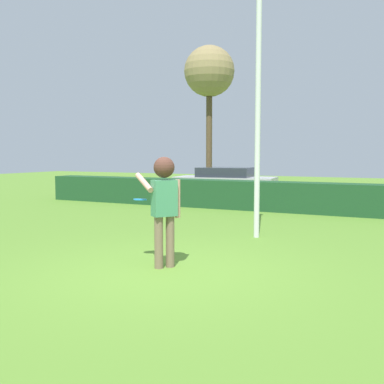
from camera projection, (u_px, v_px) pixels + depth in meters
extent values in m
plane|color=#5C8A2E|center=(166.00, 271.00, 7.08)|extent=(60.00, 60.00, 0.00)
cylinder|color=#7D6550|center=(159.00, 242.00, 7.23)|extent=(0.14, 0.14, 0.84)
cylinder|color=#7D6550|center=(170.00, 241.00, 7.32)|extent=(0.14, 0.14, 0.84)
cube|color=#428A62|center=(164.00, 198.00, 7.21)|extent=(0.40, 0.44, 0.58)
cylinder|color=tan|center=(144.00, 182.00, 7.34)|extent=(0.54, 0.44, 0.30)
cylinder|color=tan|center=(178.00, 199.00, 7.32)|extent=(0.09, 0.09, 0.62)
sphere|color=tan|center=(164.00, 169.00, 7.17)|extent=(0.22, 0.22, 0.22)
sphere|color=#4D2C23|center=(164.00, 167.00, 7.17)|extent=(0.34, 0.34, 0.34)
cylinder|color=#268CE5|center=(140.00, 199.00, 7.74)|extent=(0.23, 0.23, 0.04)
cylinder|color=silver|center=(258.00, 94.00, 9.68)|extent=(0.12, 0.12, 6.21)
cube|color=#1D4725|center=(292.00, 197.00, 14.23)|extent=(18.78, 0.90, 0.94)
cube|color=#B7B7BC|center=(225.00, 183.00, 19.14)|extent=(4.36, 2.14, 0.55)
cube|color=#2D333D|center=(225.00, 172.00, 19.10)|extent=(2.36, 1.79, 0.40)
cylinder|color=black|center=(264.00, 189.00, 19.46)|extent=(0.61, 0.16, 0.60)
cylinder|color=black|center=(255.00, 192.00, 17.87)|extent=(0.61, 0.16, 0.60)
cylinder|color=black|center=(199.00, 187.00, 20.46)|extent=(0.61, 0.16, 0.60)
cylinder|color=black|center=(186.00, 190.00, 18.87)|extent=(0.61, 0.16, 0.60)
cylinder|color=brown|center=(209.00, 145.00, 21.22)|extent=(0.28, 0.28, 4.47)
sphere|color=#907C4F|center=(209.00, 71.00, 20.93)|extent=(2.34, 2.34, 2.34)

